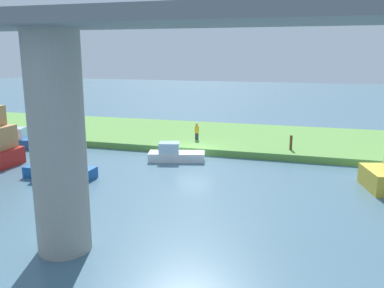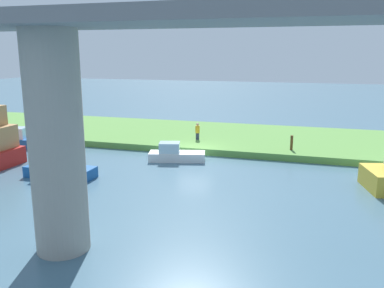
{
  "view_description": "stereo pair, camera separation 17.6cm",
  "coord_description": "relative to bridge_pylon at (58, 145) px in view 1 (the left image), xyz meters",
  "views": [
    {
      "loc": [
        -8.29,
        28.85,
        7.58
      ],
      "look_at": [
        -1.3,
        5.0,
        2.0
      ],
      "focal_mm": 38.23,
      "sensor_mm": 36.0,
      "label": 1
    },
    {
      "loc": [
        -8.46,
        28.8,
        7.58
      ],
      "look_at": [
        -1.3,
        5.0,
        2.0
      ],
      "focal_mm": 38.23,
      "sensor_mm": 36.0,
      "label": 2
    }
  ],
  "objects": [
    {
      "name": "ground_plane",
      "position": [
        -0.67,
        -16.03,
        -4.22
      ],
      "size": [
        160.0,
        160.0,
        0.0
      ],
      "primitive_type": "plane",
      "color": "#476B7F"
    },
    {
      "name": "grassy_bank",
      "position": [
        -0.67,
        -22.03,
        -3.97
      ],
      "size": [
        80.0,
        12.0,
        0.5
      ],
      "primitive_type": "cube",
      "color": "#5B9342",
      "rests_on": "ground"
    },
    {
      "name": "bridge_pylon",
      "position": [
        0.0,
        0.0,
        0.0
      ],
      "size": [
        2.05,
        2.05,
        8.44
      ],
      "primitive_type": "cylinder",
      "color": "#9E998E",
      "rests_on": "ground"
    },
    {
      "name": "bridge_span",
      "position": [
        -0.0,
        -0.02,
        4.72
      ],
      "size": [
        72.3,
        4.3,
        3.25
      ],
      "color": "slate",
      "rests_on": "bridge_pylon"
    },
    {
      "name": "person_on_bank",
      "position": [
        0.01,
        -19.22,
        -3.02
      ],
      "size": [
        0.44,
        0.44,
        1.39
      ],
      "color": "#2D334C",
      "rests_on": "grassy_bank"
    },
    {
      "name": "mooring_post",
      "position": [
        -7.7,
        -17.65,
        -3.18
      ],
      "size": [
        0.2,
        0.2,
        1.09
      ],
      "primitive_type": "cylinder",
      "color": "brown",
      "rests_on": "grassy_bank"
    },
    {
      "name": "skiff_small",
      "position": [
        13.55,
        -14.35,
        -3.64
      ],
      "size": [
        5.21,
        3.23,
        1.64
      ],
      "color": "#195199",
      "rests_on": "ground"
    },
    {
      "name": "motorboat_red",
      "position": [
        0.19,
        -14.02,
        -3.75
      ],
      "size": [
        4.2,
        2.35,
        1.32
      ],
      "color": "white",
      "rests_on": "ground"
    },
    {
      "name": "houseboat_blue",
      "position": [
        5.85,
        -8.19,
        -3.7
      ],
      "size": [
        4.4,
        1.61,
        1.46
      ],
      "color": "#195199",
      "rests_on": "ground"
    }
  ]
}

